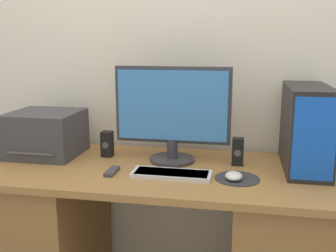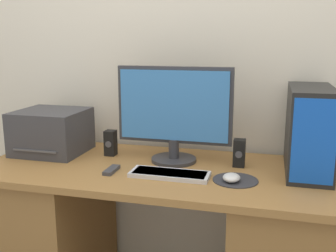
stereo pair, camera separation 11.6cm
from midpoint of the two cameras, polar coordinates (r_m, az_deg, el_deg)
wall_back at (r=2.06m, az=-0.88°, el=13.73°), size 6.40×0.13×2.85m
desk at (r=1.91m, az=-3.20°, el=-16.53°), size 1.59×0.68×0.76m
monitor at (r=1.80m, az=-1.20°, el=2.19°), size 0.53×0.21×0.44m
keyboard at (r=1.65m, az=-1.52°, el=-6.99°), size 0.33×0.12×0.02m
mousepad at (r=1.63m, az=7.99°, el=-7.58°), size 0.18×0.18×0.00m
mouse at (r=1.61m, az=7.47°, el=-7.23°), size 0.07×0.08×0.03m
computer_tower at (r=1.79m, az=17.66°, el=-0.27°), size 0.18×0.43×0.37m
printer at (r=2.04m, az=-18.89°, el=-1.05°), size 0.33×0.31×0.21m
speaker_left at (r=1.94m, az=-10.53°, el=-2.60°), size 0.05×0.06×0.12m
speaker_right at (r=1.80m, az=8.27°, el=-3.71°), size 0.05×0.06×0.12m
remote_control at (r=1.71m, az=-10.08°, el=-6.52°), size 0.04×0.11×0.02m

